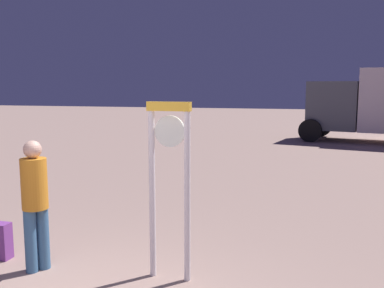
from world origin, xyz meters
name	(u,v)px	position (x,y,z in m)	size (l,w,h in m)	color
standing_clock	(169,172)	(0.67, 1.56, 1.22)	(0.50, 0.12, 2.00)	white
person_near_clock	(35,199)	(-0.91, 1.35, 0.87)	(0.30, 0.30, 1.55)	#3C6791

